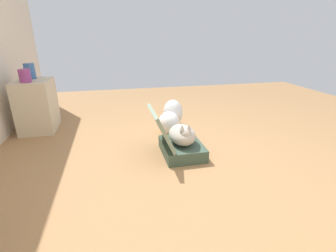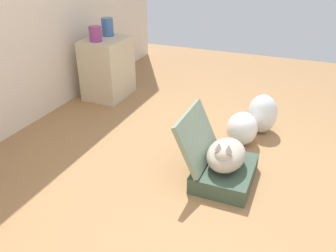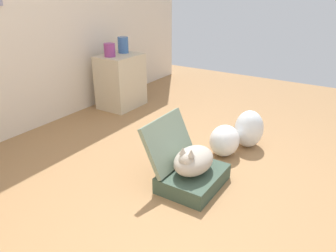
{
  "view_description": "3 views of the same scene",
  "coord_description": "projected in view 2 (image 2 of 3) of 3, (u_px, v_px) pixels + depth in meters",
  "views": [
    {
      "loc": [
        -2.1,
        0.82,
        1.24
      ],
      "look_at": [
        0.2,
        0.3,
        0.36
      ],
      "focal_mm": 26.08,
      "sensor_mm": 36.0,
      "label": 1
    },
    {
      "loc": [
        -1.95,
        -0.3,
        1.61
      ],
      "look_at": [
        0.46,
        0.7,
        0.25
      ],
      "focal_mm": 37.1,
      "sensor_mm": 36.0,
      "label": 2
    },
    {
      "loc": [
        -1.75,
        -0.89,
        1.5
      ],
      "look_at": [
        0.34,
        0.45,
        0.42
      ],
      "focal_mm": 34.64,
      "sensor_mm": 36.0,
      "label": 3
    }
  ],
  "objects": [
    {
      "name": "ground_plane",
      "position": [
        235.0,
        203.0,
        2.45
      ],
      "size": [
        7.68,
        7.68,
        0.0
      ],
      "primitive_type": "plane",
      "color": "#9E7247",
      "rests_on": "ground"
    },
    {
      "name": "suitcase_base",
      "position": [
        224.0,
        173.0,
        2.66
      ],
      "size": [
        0.54,
        0.42,
        0.13
      ],
      "primitive_type": "cube",
      "color": "#384C3D",
      "rests_on": "ground"
    },
    {
      "name": "suitcase_lid",
      "position": [
        197.0,
        137.0,
        2.61
      ],
      "size": [
        0.54,
        0.21,
        0.4
      ],
      "primitive_type": "cube",
      "rotation": [
        1.13,
        0.0,
        0.0
      ],
      "color": "gray",
      "rests_on": "suitcase_base"
    },
    {
      "name": "cat",
      "position": [
        226.0,
        155.0,
        2.57
      ],
      "size": [
        0.49,
        0.28,
        0.25
      ],
      "color": "#B2A899",
      "rests_on": "suitcase_base"
    },
    {
      "name": "plastic_bag_white",
      "position": [
        242.0,
        129.0,
        3.13
      ],
      "size": [
        0.32,
        0.28,
        0.3
      ],
      "primitive_type": "ellipsoid",
      "color": "white",
      "rests_on": "ground"
    },
    {
      "name": "plastic_bag_clear",
      "position": [
        262.0,
        114.0,
        3.31
      ],
      "size": [
        0.3,
        0.28,
        0.38
      ],
      "primitive_type": "ellipsoid",
      "color": "silver",
      "rests_on": "ground"
    },
    {
      "name": "side_table",
      "position": [
        108.0,
        68.0,
        4.05
      ],
      "size": [
        0.56,
        0.43,
        0.69
      ],
      "primitive_type": "cube",
      "color": "beige",
      "rests_on": "ground"
    },
    {
      "name": "vase_tall",
      "position": [
        95.0,
        34.0,
        3.76
      ],
      "size": [
        0.14,
        0.14,
        0.16
      ],
      "primitive_type": "cylinder",
      "color": "#8C387A",
      "rests_on": "side_table"
    },
    {
      "name": "vase_short",
      "position": [
        107.0,
        27.0,
        3.98
      ],
      "size": [
        0.14,
        0.14,
        0.2
      ],
      "primitive_type": "cylinder",
      "color": "#38609E",
      "rests_on": "side_table"
    }
  ]
}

